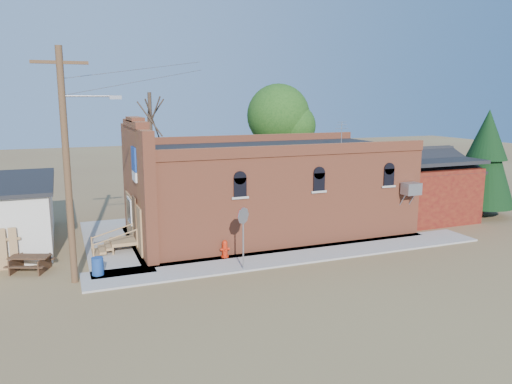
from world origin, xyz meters
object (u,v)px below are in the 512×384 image
object	(u,v)px
brick_bar	(264,189)
picnic_table	(30,261)
utility_pole	(68,162)
trash_barrel	(98,266)
fire_hydrant	(225,249)
stop_sign	(243,222)

from	to	relation	value
brick_bar	picnic_table	size ratio (longest dim) A/B	8.48
utility_pole	trash_barrel	bearing A→B (deg)	19.55
fire_hydrant	picnic_table	bearing A→B (deg)	178.09
brick_bar	fire_hydrant	bearing A→B (deg)	-132.96
stop_sign	trash_barrel	distance (m)	6.15
brick_bar	fire_hydrant	xyz separation A→B (m)	(-3.44, -3.70, -1.87)
brick_bar	picnic_table	world-z (taller)	brick_bar
stop_sign	picnic_table	bearing A→B (deg)	148.28
trash_barrel	picnic_table	xyz separation A→B (m)	(-2.57, 1.70, -0.01)
fire_hydrant	utility_pole	bearing A→B (deg)	-166.68
brick_bar	stop_sign	world-z (taller)	brick_bar
stop_sign	picnic_table	world-z (taller)	stop_sign
brick_bar	utility_pole	world-z (taller)	utility_pole
brick_bar	trash_barrel	xyz separation A→B (m)	(-8.94, -3.99, -1.90)
brick_bar	trash_barrel	bearing A→B (deg)	-155.93
utility_pole	stop_sign	world-z (taller)	utility_pole
brick_bar	picnic_table	xyz separation A→B (m)	(-11.52, -2.29, -1.90)
fire_hydrant	picnic_table	distance (m)	8.19
utility_pole	picnic_table	distance (m)	5.08
utility_pole	trash_barrel	size ratio (longest dim) A/B	12.44
picnic_table	brick_bar	bearing A→B (deg)	33.53
utility_pole	picnic_table	bearing A→B (deg)	130.82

